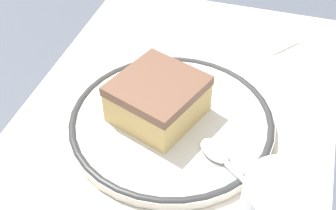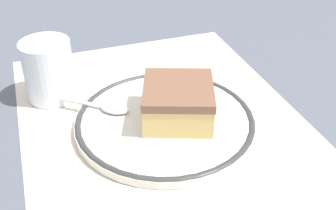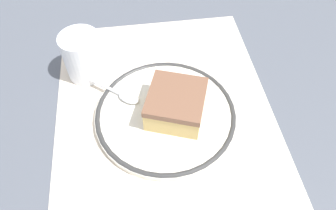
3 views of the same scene
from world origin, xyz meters
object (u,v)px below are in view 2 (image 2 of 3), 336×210
at_px(spoon, 101,106).
at_px(cup, 49,74).
at_px(cake_slice, 178,102).
at_px(plate, 168,120).

relative_size(spoon, cup, 1.28).
bearing_deg(cake_slice, cup, 50.17).
relative_size(plate, spoon, 2.13).
xyz_separation_m(spoon, cup, (0.07, 0.06, 0.02)).
bearing_deg(cake_slice, spoon, 60.08).
height_order(plate, spoon, spoon).
relative_size(plate, cup, 2.73).
height_order(plate, cake_slice, cake_slice).
xyz_separation_m(plate, spoon, (0.05, 0.08, 0.01)).
bearing_deg(spoon, plate, -122.31).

